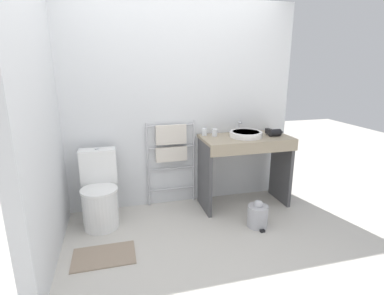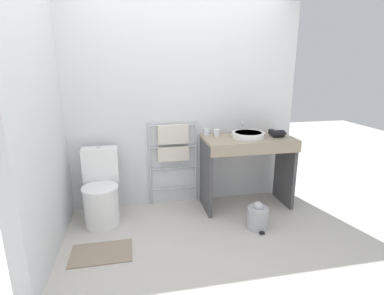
% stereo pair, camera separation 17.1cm
% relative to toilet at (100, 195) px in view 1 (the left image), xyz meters
% --- Properties ---
extents(ground_plane, '(12.00, 12.00, 0.00)m').
position_rel_toilet_xyz_m(ground_plane, '(0.95, -0.94, -0.34)').
color(ground_plane, beige).
extents(wall_back, '(2.89, 0.12, 2.43)m').
position_rel_toilet_xyz_m(wall_back, '(0.95, 0.41, 0.87)').
color(wall_back, silver).
rests_on(wall_back, ground_plane).
extents(wall_side, '(0.12, 1.92, 2.43)m').
position_rel_toilet_xyz_m(wall_side, '(-0.43, -0.29, 0.87)').
color(wall_side, silver).
rests_on(wall_side, ground_plane).
extents(toilet, '(0.39, 0.52, 0.82)m').
position_rel_toilet_xyz_m(toilet, '(0.00, 0.00, 0.00)').
color(toilet, white).
rests_on(toilet, ground_plane).
extents(towel_radiator, '(0.60, 0.06, 1.04)m').
position_rel_toilet_xyz_m(towel_radiator, '(0.85, 0.30, 0.39)').
color(towel_radiator, silver).
rests_on(towel_radiator, ground_plane).
extents(vanity_counter, '(1.06, 0.56, 0.87)m').
position_rel_toilet_xyz_m(vanity_counter, '(1.71, 0.04, 0.26)').
color(vanity_counter, gray).
rests_on(vanity_counter, ground_plane).
extents(sink_basin, '(0.38, 0.38, 0.06)m').
position_rel_toilet_xyz_m(sink_basin, '(1.70, 0.04, 0.57)').
color(sink_basin, white).
rests_on(sink_basin, vanity_counter).
extents(faucet, '(0.02, 0.10, 0.15)m').
position_rel_toilet_xyz_m(faucet, '(1.70, 0.25, 0.63)').
color(faucet, silver).
rests_on(faucet, vanity_counter).
extents(cup_near_wall, '(0.07, 0.07, 0.09)m').
position_rel_toilet_xyz_m(cup_near_wall, '(1.25, 0.24, 0.58)').
color(cup_near_wall, white).
rests_on(cup_near_wall, vanity_counter).
extents(cup_near_edge, '(0.06, 0.06, 0.09)m').
position_rel_toilet_xyz_m(cup_near_edge, '(1.35, 0.17, 0.58)').
color(cup_near_edge, white).
rests_on(cup_near_edge, vanity_counter).
extents(hair_dryer, '(0.18, 0.18, 0.09)m').
position_rel_toilet_xyz_m(hair_dryer, '(2.06, 0.01, 0.58)').
color(hair_dryer, black).
rests_on(hair_dryer, vanity_counter).
extents(trash_bin, '(0.22, 0.25, 0.31)m').
position_rel_toilet_xyz_m(trash_bin, '(1.63, -0.49, -0.21)').
color(trash_bin, '#B7B7BC').
rests_on(trash_bin, ground_plane).
extents(bath_mat, '(0.56, 0.36, 0.01)m').
position_rel_toilet_xyz_m(bath_mat, '(0.03, -0.62, -0.33)').
color(bath_mat, gray).
rests_on(bath_mat, ground_plane).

